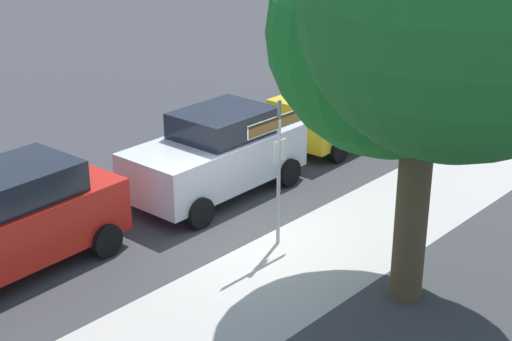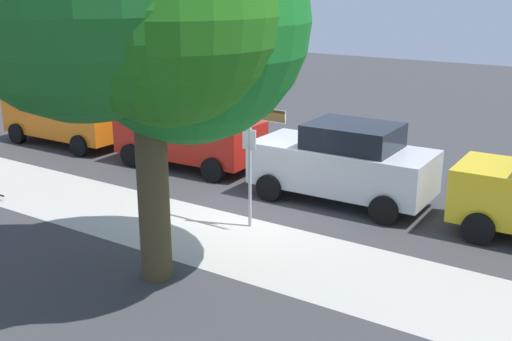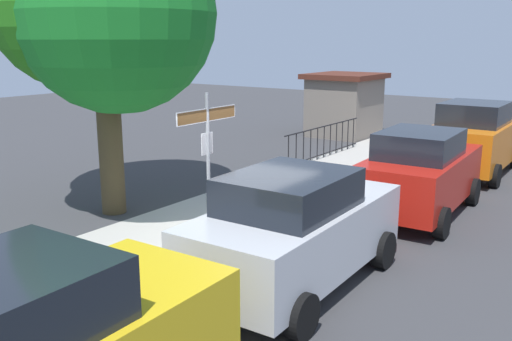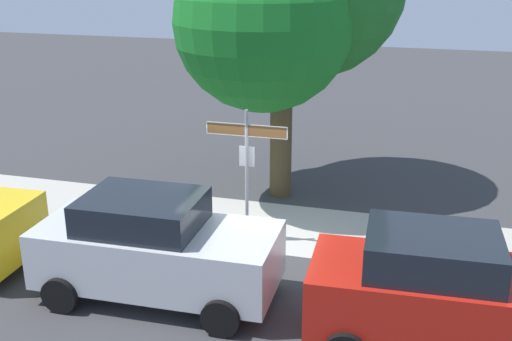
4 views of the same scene
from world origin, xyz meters
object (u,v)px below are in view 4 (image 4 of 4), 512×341
Objects in this scene: shade_tree at (284,2)px; car_red at (442,294)px; street_sign at (247,152)px; car_silver at (155,247)px.

shade_tree reaches higher than car_red.
street_sign is at bearing -90.18° from shade_tree.
shade_tree is 1.78× the size of car_red.
shade_tree is at bearing 89.82° from street_sign.
street_sign is 2.88m from car_silver.
car_silver is at bearing 173.95° from car_red.
shade_tree reaches higher than street_sign.
car_silver is 1.02× the size of car_red.
car_silver is (-0.92, -5.57, -3.75)m from shade_tree.
street_sign reaches higher than car_red.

